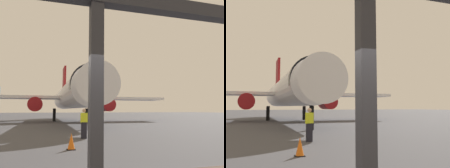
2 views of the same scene
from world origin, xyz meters
TOP-DOWN VIEW (x-y plane):
  - ground_plane at (0.00, 40.00)m, footprint 220.00×220.00m
  - window_frame at (0.00, 0.00)m, footprint 9.05×0.24m
  - airplane at (3.16, 30.00)m, footprint 28.37×34.02m
  - ground_crew_worker at (1.56, 10.28)m, footprint 0.46×0.39m
  - traffic_cone at (0.41, 6.61)m, footprint 0.36×0.36m

SIDE VIEW (x-z plane):
  - ground_plane at x=0.00m, z-range 0.00..0.00m
  - traffic_cone at x=0.41m, z-range -0.02..0.68m
  - ground_crew_worker at x=1.56m, z-range 0.03..1.77m
  - window_frame at x=0.00m, z-range -0.55..3.03m
  - airplane at x=3.16m, z-range -1.57..9.00m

